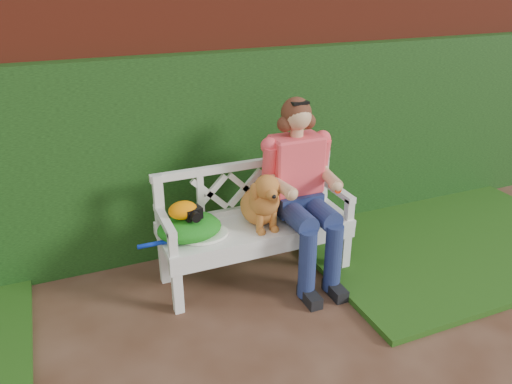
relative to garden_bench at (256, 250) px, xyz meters
name	(u,v)px	position (x,y,z in m)	size (l,w,h in m)	color
brick_wall	(150,126)	(-0.60, 0.87, 0.86)	(10.00, 0.30, 2.20)	maroon
ivy_hedge	(158,162)	(-0.60, 0.65, 0.61)	(10.00, 0.18, 1.70)	#235A1A
grass_right	(442,238)	(1.80, -0.13, -0.21)	(2.60, 2.00, 0.05)	#1A420C
garden_bench	(256,250)	(0.00, 0.00, 0.00)	(1.58, 0.60, 0.48)	white
seated_woman	(298,190)	(0.35, -0.02, 0.47)	(0.60, 0.80, 1.43)	#F1346B
dog	(261,198)	(0.03, -0.03, 0.47)	(0.31, 0.42, 0.46)	olive
tennis_racket	(199,235)	(-0.47, -0.03, 0.26)	(0.71, 0.30, 0.03)	beige
green_bag	(190,227)	(-0.53, -0.01, 0.32)	(0.48, 0.37, 0.16)	#186C25
camera_item	(193,213)	(-0.51, -0.03, 0.44)	(0.13, 0.09, 0.08)	black
baseball_glove	(183,210)	(-0.57, -0.01, 0.47)	(0.21, 0.16, 0.13)	orange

